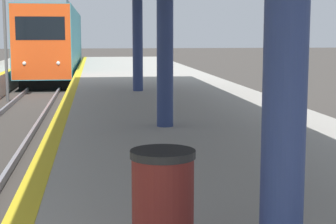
% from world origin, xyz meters
% --- Properties ---
extents(train, '(2.71, 18.93, 4.24)m').
position_xyz_m(train, '(0.00, 32.96, 2.16)').
color(train, black).
rests_on(train, ground).
extents(signal_far, '(0.36, 0.31, 5.09)m').
position_xyz_m(signal_far, '(-1.03, 20.35, 3.53)').
color(signal_far, '#595959').
rests_on(signal_far, ground).
extents(trash_bin, '(0.51, 0.51, 0.83)m').
position_xyz_m(trash_bin, '(2.88, 2.15, 1.34)').
color(trash_bin, maroon).
rests_on(trash_bin, platform_right).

